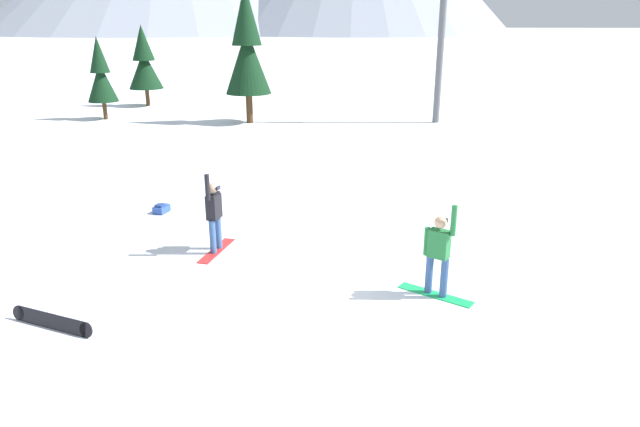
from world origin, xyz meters
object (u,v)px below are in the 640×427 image
Objects in this scene: pine_tree_broad at (144,62)px; loose_snowboard_near_right at (52,321)px; snowboarder_foreground at (438,253)px; pine_tree_tall at (101,75)px; pine_tree_slender at (247,49)px; backpack_blue at (161,209)px; ski_lift_tower at (443,14)px; snowboarder_midground at (214,215)px.

loose_snowboard_near_right is at bearing -72.66° from pine_tree_broad.
snowboarder_foreground is 0.39× the size of pine_tree_broad.
snowboarder_foreground is 25.50m from pine_tree_tall.
loose_snowboard_near_right is at bearing -88.22° from pine_tree_slender.
backpack_blue is at bearing 92.29° from loose_snowboard_near_right.
snowboarder_foreground reaches higher than loose_snowboard_near_right.
pine_tree_tall reaches higher than backpack_blue.
backpack_blue is 17.77m from pine_tree_tall.
ski_lift_tower is at bearing 83.55° from snowboarder_foreground.
pine_tree_tall is (-8.21, 0.47, -1.40)m from pine_tree_slender.
pine_tree_tall reaches higher than snowboarder_foreground.
ski_lift_tower is (17.69, -4.69, 2.80)m from pine_tree_broad.
snowboarder_midground is (-4.95, 1.89, 0.01)m from snowboarder_foreground.
pine_tree_tall reaches higher than loose_snowboard_near_right.
ski_lift_tower is (2.31, 20.39, 4.60)m from snowboarder_foreground.
pine_tree_tall is (-15.86, 19.92, 1.50)m from snowboarder_foreground.
snowboarder_midground is at bearing -49.27° from backpack_blue.
snowboarder_foreground is 3.54× the size of backpack_blue.
ski_lift_tower is (9.55, 15.84, 5.39)m from backpack_blue.
backpack_blue is at bearing -60.72° from pine_tree_tall.
ski_lift_tower is (18.16, 0.48, 3.09)m from pine_tree_tall.
snowboarder_foreground is 0.99× the size of snowboarder_midground.
backpack_blue is 0.11× the size of pine_tree_broad.
snowboarder_foreground is 29.48m from pine_tree_broad.
snowboarder_foreground is 0.21× the size of ski_lift_tower.
loose_snowboard_near_right is 3.29× the size of backpack_blue.
ski_lift_tower is (9.96, 0.95, 1.70)m from pine_tree_slender.
loose_snowboard_near_right is at bearing -118.70° from snowboarder_midground.
pine_tree_tall is at bearing 128.53° from snowboarder_foreground.
loose_snowboard_near_right is (-2.03, -3.72, -0.78)m from snowboarder_midground.
ski_lift_tower is (9.29, 22.22, 5.37)m from loose_snowboard_near_right.
pine_tree_slender is 10.14m from ski_lift_tower.
snowboarder_midground is 0.39× the size of pine_tree_broad.
ski_lift_tower is at bearing -14.85° from pine_tree_broad.
backpack_blue is 0.12× the size of pine_tree_tall.
pine_tree_slender is at bearing -3.28° from pine_tree_tall.
loose_snowboard_near_right is 0.36× the size of pine_tree_broad.
pine_tree_slender reaches higher than loose_snowboard_near_right.
snowboarder_midground is 3.56× the size of backpack_blue.
snowboarder_midground is 21.12m from pine_tree_tall.
pine_tree_tall is at bearing 121.17° from snowboarder_midground.
pine_tree_tall reaches higher than snowboarder_midground.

